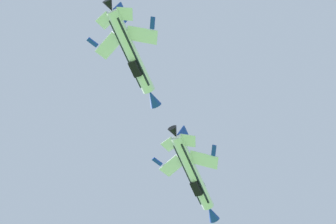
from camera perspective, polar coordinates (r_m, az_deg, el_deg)
The scene contains 2 objects.
fighter_jet_right_wing at distance 112.73m, azimuth 1.87°, elevation -4.53°, with size 10.72×14.64×5.07m.
fighter_jet_left_outer at distance 104.38m, azimuth -2.64°, elevation 4.27°, with size 10.81×14.64×4.85m.
Camera 1 is at (0.40, -2.08, 1.64)m, focal length 83.89 mm.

